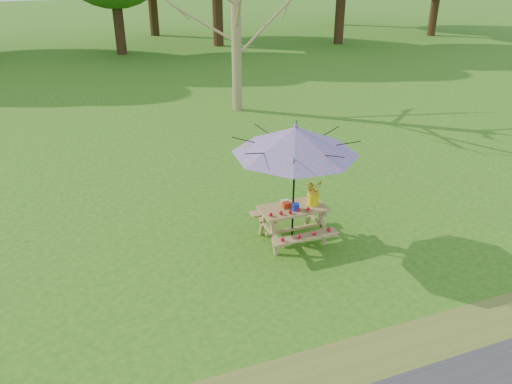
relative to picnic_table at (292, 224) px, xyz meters
name	(u,v)px	position (x,y,z in m)	size (l,w,h in m)	color
ground	(27,312)	(-4.55, -0.50, -0.33)	(120.00, 120.00, 0.00)	#2C6112
picnic_table	(292,224)	(0.00, 0.00, 0.00)	(1.20, 1.32, 0.67)	#946543
patio_umbrella	(295,140)	(0.00, 0.00, 1.62)	(2.79, 2.79, 2.25)	black
produce_bins	(290,205)	(-0.05, 0.01, 0.40)	(0.24, 0.42, 0.13)	#B52C0E
tomatoes_row	(290,211)	(-0.15, -0.18, 0.38)	(0.77, 0.13, 0.07)	red
flower_bucket	(313,192)	(0.39, -0.01, 0.60)	(0.32, 0.29, 0.48)	yellow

